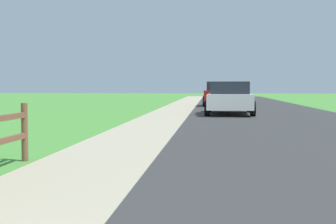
# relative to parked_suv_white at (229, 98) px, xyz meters

# --- Properties ---
(ground_plane) EXTENTS (120.00, 120.00, 0.00)m
(ground_plane) POSITION_rel_parked_suv_white_xyz_m (-1.82, 3.21, -0.74)
(ground_plane) COLOR #4B923A
(road_asphalt) EXTENTS (7.00, 66.00, 0.01)m
(road_asphalt) POSITION_rel_parked_suv_white_xyz_m (1.68, 5.21, -0.74)
(road_asphalt) COLOR #343434
(road_asphalt) RESTS_ON ground
(curb_concrete) EXTENTS (6.00, 66.00, 0.01)m
(curb_concrete) POSITION_rel_parked_suv_white_xyz_m (-4.82, 5.21, -0.74)
(curb_concrete) COLOR #B3A88B
(curb_concrete) RESTS_ON ground
(grass_verge) EXTENTS (5.00, 66.00, 0.00)m
(grass_verge) POSITION_rel_parked_suv_white_xyz_m (-6.32, 5.21, -0.74)
(grass_verge) COLOR #4B923A
(grass_verge) RESTS_ON ground
(parked_suv_white) EXTENTS (2.25, 5.03, 1.48)m
(parked_suv_white) POSITION_rel_parked_suv_white_xyz_m (0.00, 0.00, 0.00)
(parked_suv_white) COLOR white
(parked_suv_white) RESTS_ON ground
(parked_car_red) EXTENTS (2.30, 4.65, 1.57)m
(parked_car_red) POSITION_rel_parked_suv_white_xyz_m (-0.22, 9.17, 0.05)
(parked_car_red) COLOR maroon
(parked_car_red) RESTS_ON ground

